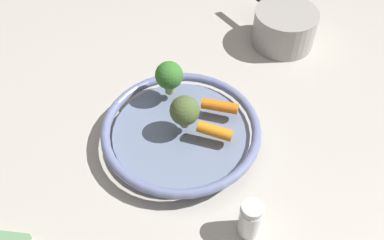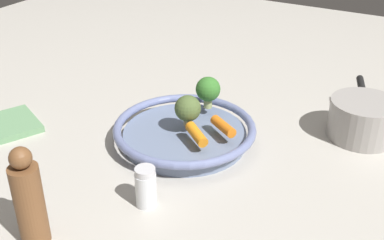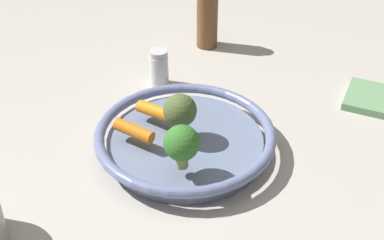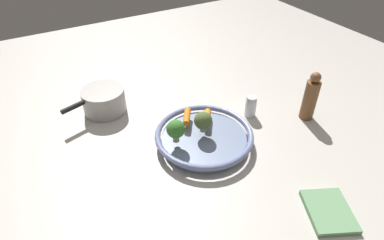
{
  "view_description": "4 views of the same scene",
  "coord_description": "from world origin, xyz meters",
  "px_view_note": "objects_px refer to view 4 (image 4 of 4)",
  "views": [
    {
      "loc": [
        -0.14,
        -0.48,
        0.63
      ],
      "look_at": [
        0.02,
        -0.01,
        0.07
      ],
      "focal_mm": 39.75,
      "sensor_mm": 36.0,
      "label": 1
    },
    {
      "loc": [
        0.44,
        -0.75,
        0.53
      ],
      "look_at": [
        0.02,
        -0.01,
        0.06
      ],
      "focal_mm": 45.48,
      "sensor_mm": 36.0,
      "label": 2
    },
    {
      "loc": [
        0.01,
        0.73,
        0.58
      ],
      "look_at": [
        -0.01,
        -0.0,
        0.06
      ],
      "focal_mm": 52.74,
      "sensor_mm": 36.0,
      "label": 3
    },
    {
      "loc": [
        -0.63,
        0.4,
        0.66
      ],
      "look_at": [
        0.02,
        0.03,
        0.08
      ],
      "focal_mm": 30.46,
      "sensor_mm": 36.0,
      "label": 4
    }
  ],
  "objects_px": {
    "broccoli_floret_small": "(203,121)",
    "baby_carrot_near_rim": "(187,117)",
    "dish_towel": "(329,211)",
    "baby_carrot_left": "(207,116)",
    "salt_shaker": "(251,106)",
    "saucepan": "(104,101)",
    "serving_bowl": "(204,137)",
    "broccoli_floret_large": "(176,129)",
    "pepper_mill": "(310,98)"
  },
  "relations": [
    {
      "from": "broccoli_floret_small",
      "to": "baby_carrot_near_rim",
      "type": "bearing_deg",
      "value": 10.01
    },
    {
      "from": "broccoli_floret_small",
      "to": "dish_towel",
      "type": "distance_m",
      "value": 0.4
    },
    {
      "from": "baby_carrot_left",
      "to": "dish_towel",
      "type": "distance_m",
      "value": 0.43
    },
    {
      "from": "baby_carrot_near_rim",
      "to": "salt_shaker",
      "type": "distance_m",
      "value": 0.23
    },
    {
      "from": "saucepan",
      "to": "serving_bowl",
      "type": "bearing_deg",
      "value": -146.6
    },
    {
      "from": "broccoli_floret_small",
      "to": "saucepan",
      "type": "relative_size",
      "value": 0.3
    },
    {
      "from": "broccoli_floret_large",
      "to": "saucepan",
      "type": "xyz_separation_m",
      "value": [
        0.31,
        0.12,
        -0.04
      ]
    },
    {
      "from": "baby_carrot_left",
      "to": "dish_towel",
      "type": "bearing_deg",
      "value": -167.87
    },
    {
      "from": "baby_carrot_near_rim",
      "to": "pepper_mill",
      "type": "xyz_separation_m",
      "value": [
        -0.14,
        -0.38,
        0.02
      ]
    },
    {
      "from": "broccoli_floret_small",
      "to": "pepper_mill",
      "type": "bearing_deg",
      "value": -99.63
    },
    {
      "from": "serving_bowl",
      "to": "dish_towel",
      "type": "xyz_separation_m",
      "value": [
        -0.37,
        -0.13,
        -0.02
      ]
    },
    {
      "from": "salt_shaker",
      "to": "pepper_mill",
      "type": "distance_m",
      "value": 0.19
    },
    {
      "from": "pepper_mill",
      "to": "dish_towel",
      "type": "xyz_separation_m",
      "value": [
        -0.31,
        0.24,
        -0.07
      ]
    },
    {
      "from": "salt_shaker",
      "to": "baby_carrot_left",
      "type": "bearing_deg",
      "value": 88.54
    },
    {
      "from": "baby_carrot_near_rim",
      "to": "pepper_mill",
      "type": "distance_m",
      "value": 0.4
    },
    {
      "from": "broccoli_floret_small",
      "to": "salt_shaker",
      "type": "xyz_separation_m",
      "value": [
        0.04,
        -0.21,
        -0.04
      ]
    },
    {
      "from": "baby_carrot_left",
      "to": "dish_towel",
      "type": "xyz_separation_m",
      "value": [
        -0.42,
        -0.09,
        -0.05
      ]
    },
    {
      "from": "broccoli_floret_large",
      "to": "dish_towel",
      "type": "height_order",
      "value": "broccoli_floret_large"
    },
    {
      "from": "pepper_mill",
      "to": "saucepan",
      "type": "distance_m",
      "value": 0.68
    },
    {
      "from": "saucepan",
      "to": "dish_towel",
      "type": "bearing_deg",
      "value": -153.66
    },
    {
      "from": "broccoli_floret_large",
      "to": "pepper_mill",
      "type": "xyz_separation_m",
      "value": [
        -0.06,
        -0.46,
        -0.01
      ]
    },
    {
      "from": "baby_carrot_near_rim",
      "to": "saucepan",
      "type": "relative_size",
      "value": 0.32
    },
    {
      "from": "broccoli_floret_large",
      "to": "saucepan",
      "type": "relative_size",
      "value": 0.32
    },
    {
      "from": "serving_bowl",
      "to": "saucepan",
      "type": "height_order",
      "value": "saucepan"
    },
    {
      "from": "broccoli_floret_small",
      "to": "salt_shaker",
      "type": "bearing_deg",
      "value": -79.68
    },
    {
      "from": "baby_carrot_near_rim",
      "to": "baby_carrot_left",
      "type": "bearing_deg",
      "value": -119.42
    },
    {
      "from": "saucepan",
      "to": "baby_carrot_left",
      "type": "bearing_deg",
      "value": -136.83
    },
    {
      "from": "serving_bowl",
      "to": "baby_carrot_near_rim",
      "type": "xyz_separation_m",
      "value": [
        0.08,
        0.01,
        0.03
      ]
    },
    {
      "from": "broccoli_floret_small",
      "to": "broccoli_floret_large",
      "type": "xyz_separation_m",
      "value": [
        -0.0,
        0.09,
        0.0
      ]
    },
    {
      "from": "broccoli_floret_large",
      "to": "saucepan",
      "type": "distance_m",
      "value": 0.33
    },
    {
      "from": "baby_carrot_near_rim",
      "to": "serving_bowl",
      "type": "bearing_deg",
      "value": -170.27
    },
    {
      "from": "pepper_mill",
      "to": "salt_shaker",
      "type": "bearing_deg",
      "value": 57.36
    },
    {
      "from": "salt_shaker",
      "to": "dish_towel",
      "type": "distance_m",
      "value": 0.42
    },
    {
      "from": "baby_carrot_near_rim",
      "to": "baby_carrot_left",
      "type": "relative_size",
      "value": 1.08
    },
    {
      "from": "pepper_mill",
      "to": "saucepan",
      "type": "xyz_separation_m",
      "value": [
        0.37,
        0.57,
        -0.04
      ]
    },
    {
      "from": "baby_carrot_near_rim",
      "to": "baby_carrot_left",
      "type": "distance_m",
      "value": 0.06
    },
    {
      "from": "salt_shaker",
      "to": "saucepan",
      "type": "bearing_deg",
      "value": 57.26
    },
    {
      "from": "broccoli_floret_large",
      "to": "pepper_mill",
      "type": "height_order",
      "value": "pepper_mill"
    },
    {
      "from": "broccoli_floret_large",
      "to": "dish_towel",
      "type": "relative_size",
      "value": 0.55
    },
    {
      "from": "serving_bowl",
      "to": "pepper_mill",
      "type": "relative_size",
      "value": 1.74
    },
    {
      "from": "serving_bowl",
      "to": "dish_towel",
      "type": "relative_size",
      "value": 2.3
    },
    {
      "from": "saucepan",
      "to": "dish_towel",
      "type": "distance_m",
      "value": 0.76
    },
    {
      "from": "pepper_mill",
      "to": "saucepan",
      "type": "relative_size",
      "value": 0.78
    },
    {
      "from": "baby_carrot_left",
      "to": "salt_shaker",
      "type": "xyz_separation_m",
      "value": [
        -0.0,
        -0.17,
        -0.02
      ]
    },
    {
      "from": "broccoli_floret_large",
      "to": "salt_shaker",
      "type": "xyz_separation_m",
      "value": [
        0.04,
        -0.3,
        -0.05
      ]
    },
    {
      "from": "salt_shaker",
      "to": "broccoli_floret_large",
      "type": "bearing_deg",
      "value": 97.55
    },
    {
      "from": "salt_shaker",
      "to": "broccoli_floret_small",
      "type": "bearing_deg",
      "value": 100.32
    },
    {
      "from": "serving_bowl",
      "to": "baby_carrot_left",
      "type": "relative_size",
      "value": 4.66
    },
    {
      "from": "saucepan",
      "to": "broccoli_floret_small",
      "type": "bearing_deg",
      "value": -146.06
    },
    {
      "from": "saucepan",
      "to": "baby_carrot_near_rim",
      "type": "bearing_deg",
      "value": -140.35
    }
  ]
}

